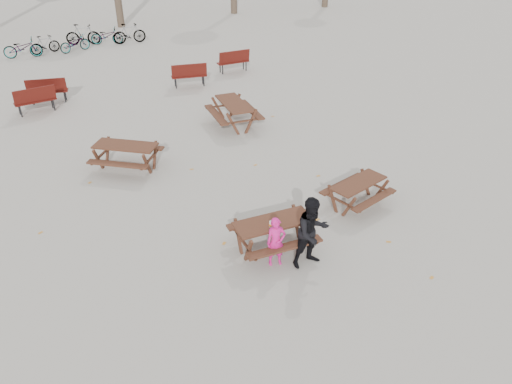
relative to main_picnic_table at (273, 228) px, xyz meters
name	(u,v)px	position (x,y,z in m)	size (l,w,h in m)	color
ground	(273,248)	(0.00, 0.00, -0.59)	(80.00, 80.00, 0.00)	gray
main_picnic_table	(273,228)	(0.00, 0.00, 0.00)	(1.80, 1.45, 0.78)	#381D14
food_tray	(275,224)	(-0.04, -0.15, 0.21)	(0.18, 0.11, 0.04)	white
bread_roll	(275,223)	(-0.04, -0.15, 0.25)	(0.14, 0.06, 0.05)	tan
soda_bottle	(271,224)	(-0.16, -0.18, 0.26)	(0.07, 0.07, 0.17)	silver
child	(276,242)	(-0.18, -0.52, 0.01)	(0.44, 0.29, 1.19)	#DF1B83
adult	(312,232)	(0.54, -0.82, 0.26)	(0.83, 0.64, 1.70)	black
picnic_table_east	(357,194)	(2.87, 0.85, -0.24)	(1.62, 1.31, 0.70)	#381D14
picnic_table_north	(127,157)	(-2.33, 5.36, -0.19)	(1.85, 1.49, 0.80)	#381D14
picnic_table_far	(234,114)	(1.83, 7.17, -0.16)	(1.98, 1.60, 0.85)	#381D14
park_bench_row	(133,80)	(-0.75, 12.13, -0.07)	(10.30, 2.42, 1.03)	#5A1812
bicycle_row	(78,39)	(-2.04, 20.14, -0.09)	(7.38, 2.32, 1.11)	black
fallen_leaves	(251,194)	(0.50, 2.50, -0.58)	(11.00, 11.00, 0.01)	#C3802F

